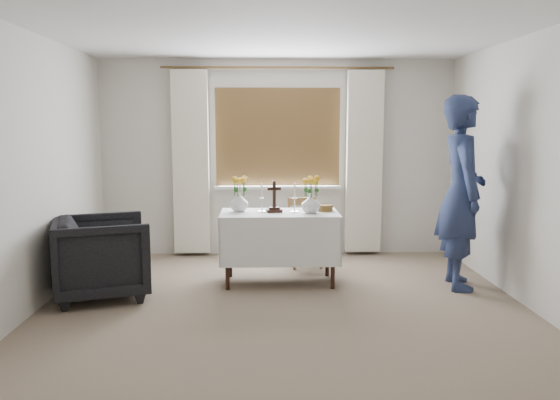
# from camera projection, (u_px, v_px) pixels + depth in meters

# --- Properties ---
(ground) EXTENTS (5.00, 5.00, 0.00)m
(ground) POSITION_uv_depth(u_px,v_px,m) (285.00, 320.00, 4.71)
(ground) COLOR gray
(ground) RESTS_ON ground
(altar_table) EXTENTS (1.24, 0.64, 0.76)m
(altar_table) POSITION_uv_depth(u_px,v_px,m) (280.00, 248.00, 5.79)
(altar_table) COLOR white
(altar_table) RESTS_ON ground
(wooden_chair) EXTENTS (0.43, 0.43, 0.81)m
(wooden_chair) POSITION_uv_depth(u_px,v_px,m) (305.00, 233.00, 6.47)
(wooden_chair) COLOR brown
(wooden_chair) RESTS_ON ground
(armchair) EXTENTS (1.10, 1.08, 0.80)m
(armchair) POSITION_uv_depth(u_px,v_px,m) (102.00, 257.00, 5.32)
(armchair) COLOR black
(armchair) RESTS_ON ground
(person) EXTENTS (0.54, 0.76, 1.97)m
(person) POSITION_uv_depth(u_px,v_px,m) (461.00, 193.00, 5.58)
(person) COLOR navy
(person) RESTS_ON ground
(radiator) EXTENTS (1.10, 0.10, 0.60)m
(radiator) POSITION_uv_depth(u_px,v_px,m) (278.00, 232.00, 7.06)
(radiator) COLOR white
(radiator) RESTS_ON ground
(wooden_cross) EXTENTS (0.17, 0.14, 0.33)m
(wooden_cross) POSITION_uv_depth(u_px,v_px,m) (274.00, 197.00, 5.72)
(wooden_cross) COLOR black
(wooden_cross) RESTS_ON altar_table
(candlestick_left) EXTENTS (0.09, 0.09, 0.31)m
(candlestick_left) POSITION_uv_depth(u_px,v_px,m) (262.00, 198.00, 5.75)
(candlestick_left) COLOR white
(candlestick_left) RESTS_ON altar_table
(candlestick_right) EXTENTS (0.12, 0.12, 0.31)m
(candlestick_right) POSITION_uv_depth(u_px,v_px,m) (295.00, 198.00, 5.73)
(candlestick_right) COLOR white
(candlestick_right) RESTS_ON altar_table
(flower_vase_left) EXTENTS (0.21, 0.21, 0.20)m
(flower_vase_left) POSITION_uv_depth(u_px,v_px,m) (239.00, 202.00, 5.78)
(flower_vase_left) COLOR silver
(flower_vase_left) RESTS_ON altar_table
(flower_vase_right) EXTENTS (0.24, 0.24, 0.21)m
(flower_vase_right) POSITION_uv_depth(u_px,v_px,m) (311.00, 203.00, 5.68)
(flower_vase_right) COLOR silver
(flower_vase_right) RESTS_ON altar_table
(wicker_basket) EXTENTS (0.23, 0.23, 0.07)m
(wicker_basket) POSITION_uv_depth(u_px,v_px,m) (324.00, 208.00, 5.83)
(wicker_basket) COLOR brown
(wicker_basket) RESTS_ON altar_table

